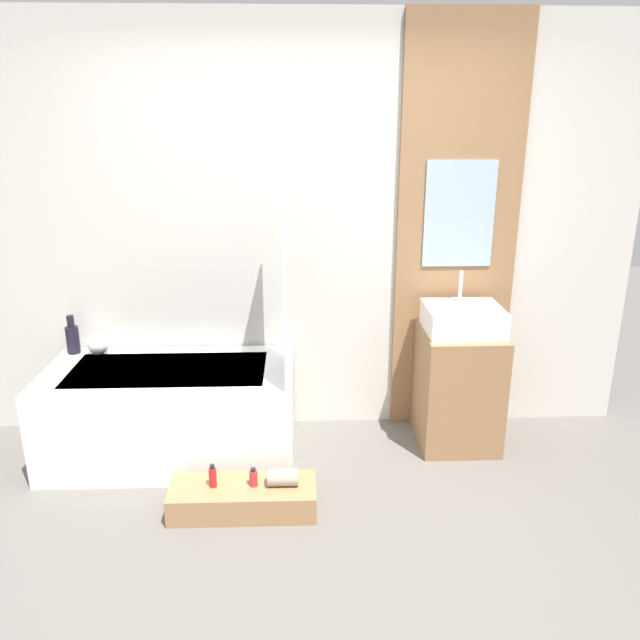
{
  "coord_description": "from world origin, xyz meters",
  "views": [
    {
      "loc": [
        -0.05,
        -2.32,
        2.01
      ],
      "look_at": [
        0.06,
        0.69,
        1.02
      ],
      "focal_mm": 35.0,
      "sensor_mm": 36.0,
      "label": 1
    }
  ],
  "objects_px": {
    "wooden_step_bench": "(243,498)",
    "bottle_soap_secondary": "(253,478)",
    "bathtub": "(172,412)",
    "sink": "(463,319)",
    "bottle_soap_primary": "(213,477)",
    "vase_tall_dark": "(73,338)",
    "vase_round_light": "(98,344)"
  },
  "relations": [
    {
      "from": "sink",
      "to": "bottle_soap_secondary",
      "type": "xyz_separation_m",
      "value": [
        -1.25,
        -0.71,
        -0.63
      ]
    },
    {
      "from": "vase_round_light",
      "to": "bottle_soap_primary",
      "type": "relative_size",
      "value": 1.04
    },
    {
      "from": "vase_tall_dark",
      "to": "bottle_soap_secondary",
      "type": "distance_m",
      "value": 1.56
    },
    {
      "from": "vase_round_light",
      "to": "bottle_soap_primary",
      "type": "xyz_separation_m",
      "value": [
        0.81,
        -0.87,
        -0.43
      ]
    },
    {
      "from": "sink",
      "to": "bathtub",
      "type": "bearing_deg",
      "value": -176.67
    },
    {
      "from": "wooden_step_bench",
      "to": "bathtub",
      "type": "bearing_deg",
      "value": 128.22
    },
    {
      "from": "bottle_soap_primary",
      "to": "vase_round_light",
      "type": "bearing_deg",
      "value": 132.81
    },
    {
      "from": "vase_tall_dark",
      "to": "bottle_soap_secondary",
      "type": "height_order",
      "value": "vase_tall_dark"
    },
    {
      "from": "wooden_step_bench",
      "to": "bottle_soap_primary",
      "type": "height_order",
      "value": "bottle_soap_primary"
    },
    {
      "from": "bathtub",
      "to": "bottle_soap_secondary",
      "type": "xyz_separation_m",
      "value": [
        0.54,
        -0.61,
        -0.09
      ]
    },
    {
      "from": "sink",
      "to": "bottle_soap_secondary",
      "type": "relative_size",
      "value": 4.4
    },
    {
      "from": "vase_round_light",
      "to": "bottle_soap_secondary",
      "type": "bearing_deg",
      "value": -40.52
    },
    {
      "from": "bathtub",
      "to": "vase_tall_dark",
      "type": "height_order",
      "value": "vase_tall_dark"
    },
    {
      "from": "vase_tall_dark",
      "to": "bottle_soap_primary",
      "type": "xyz_separation_m",
      "value": [
        0.97,
        -0.9,
        -0.46
      ]
    },
    {
      "from": "bathtub",
      "to": "bottle_soap_primary",
      "type": "height_order",
      "value": "bathtub"
    },
    {
      "from": "bottle_soap_secondary",
      "to": "wooden_step_bench",
      "type": "bearing_deg",
      "value": 180.0
    },
    {
      "from": "bottle_soap_primary",
      "to": "vase_tall_dark",
      "type": "bearing_deg",
      "value": 137.25
    },
    {
      "from": "bathtub",
      "to": "bottle_soap_primary",
      "type": "relative_size",
      "value": 11.44
    },
    {
      "from": "bathtub",
      "to": "wooden_step_bench",
      "type": "relative_size",
      "value": 1.91
    },
    {
      "from": "bathtub",
      "to": "bottle_soap_primary",
      "type": "distance_m",
      "value": 0.69
    },
    {
      "from": "vase_tall_dark",
      "to": "vase_round_light",
      "type": "distance_m",
      "value": 0.17
    },
    {
      "from": "bottle_soap_secondary",
      "to": "vase_round_light",
      "type": "bearing_deg",
      "value": 139.48
    },
    {
      "from": "vase_tall_dark",
      "to": "bottle_soap_secondary",
      "type": "bearing_deg",
      "value": -37.19
    },
    {
      "from": "bathtub",
      "to": "vase_round_light",
      "type": "bearing_deg",
      "value": 151.31
    },
    {
      "from": "vase_tall_dark",
      "to": "bottle_soap_secondary",
      "type": "relative_size",
      "value": 2.41
    },
    {
      "from": "wooden_step_bench",
      "to": "bottle_soap_secondary",
      "type": "height_order",
      "value": "bottle_soap_secondary"
    },
    {
      "from": "bottle_soap_primary",
      "to": "bottle_soap_secondary",
      "type": "xyz_separation_m",
      "value": [
        0.21,
        0.0,
        -0.01
      ]
    },
    {
      "from": "wooden_step_bench",
      "to": "bottle_soap_secondary",
      "type": "xyz_separation_m",
      "value": [
        0.06,
        0.0,
        0.12
      ]
    },
    {
      "from": "vase_round_light",
      "to": "bottle_soap_primary",
      "type": "bearing_deg",
      "value": -47.19
    },
    {
      "from": "bottle_soap_primary",
      "to": "bathtub",
      "type": "bearing_deg",
      "value": 118.07
    },
    {
      "from": "bathtub",
      "to": "sink",
      "type": "distance_m",
      "value": 1.87
    },
    {
      "from": "wooden_step_bench",
      "to": "bottle_soap_secondary",
      "type": "bearing_deg",
      "value": 0.0
    }
  ]
}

